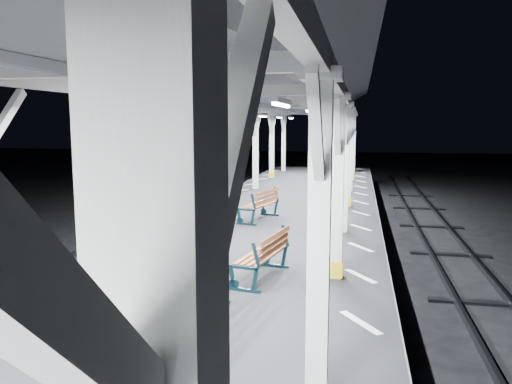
% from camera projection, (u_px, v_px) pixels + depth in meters
% --- Properties ---
extents(ground, '(120.00, 120.00, 0.00)m').
position_uv_depth(ground, '(196.00, 372.00, 7.68)').
color(ground, black).
rests_on(ground, ground).
extents(platform, '(6.00, 50.00, 1.00)m').
position_uv_depth(platform, '(196.00, 341.00, 7.61)').
color(platform, black).
rests_on(platform, ground).
extents(hazard_stripes_left, '(1.00, 48.00, 0.01)m').
position_uv_depth(hazard_stripes_left, '(50.00, 298.00, 8.04)').
color(hazard_stripes_left, silver).
rests_on(hazard_stripes_left, platform).
extents(hazard_stripes_right, '(1.00, 48.00, 0.01)m').
position_uv_depth(hazard_stripes_right, '(360.00, 322.00, 7.05)').
color(hazard_stripes_right, silver).
rests_on(hazard_stripes_right, platform).
extents(canopy, '(5.40, 49.00, 4.65)m').
position_uv_depth(canopy, '(191.00, 69.00, 7.04)').
color(canopy, silver).
rests_on(canopy, platform).
extents(bench_near, '(0.95, 1.91, 0.99)m').
position_uv_depth(bench_near, '(189.00, 288.00, 6.93)').
color(bench_near, '#0E2730').
rests_on(bench_near, platform).
extents(bench_mid, '(0.85, 1.68, 0.87)m').
position_uv_depth(bench_mid, '(265.00, 254.00, 8.95)').
color(bench_mid, '#0E2730').
rests_on(bench_mid, platform).
extents(bench_far, '(0.98, 1.75, 0.90)m').
position_uv_depth(bench_far, '(262.00, 204.00, 14.39)').
color(bench_far, '#0E2730').
rests_on(bench_far, platform).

